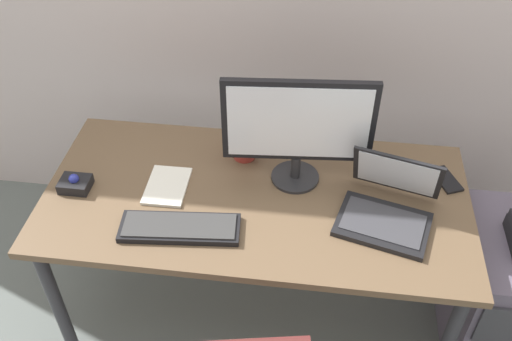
{
  "coord_description": "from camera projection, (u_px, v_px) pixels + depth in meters",
  "views": [
    {
      "loc": [
        0.19,
        -1.47,
        2.16
      ],
      "look_at": [
        0.0,
        0.0,
        0.84
      ],
      "focal_mm": 39.65,
      "sensor_mm": 36.0,
      "label": 1
    }
  ],
  "objects": [
    {
      "name": "keyboard",
      "position": [
        180.0,
        228.0,
        1.93
      ],
      "size": [
        0.42,
        0.17,
        0.03
      ],
      "color": "black",
      "rests_on": "desk"
    },
    {
      "name": "trackball_mouse",
      "position": [
        75.0,
        183.0,
        2.08
      ],
      "size": [
        0.11,
        0.09,
        0.07
      ],
      "color": "black",
      "rests_on": "desk"
    },
    {
      "name": "file_cabinet",
      "position": [
        507.0,
        291.0,
        2.26
      ],
      "size": [
        0.42,
        0.53,
        0.59
      ],
      "color": "#5E5567",
      "rests_on": "ground"
    },
    {
      "name": "monitor_main",
      "position": [
        298.0,
        127.0,
        1.97
      ],
      "size": [
        0.54,
        0.18,
        0.43
      ],
      "color": "#262628",
      "rests_on": "desk"
    },
    {
      "name": "coffee_mug",
      "position": [
        245.0,
        145.0,
        2.19
      ],
      "size": [
        0.1,
        0.09,
        0.12
      ],
      "color": "#A2322A",
      "rests_on": "desk"
    },
    {
      "name": "paper_notepad",
      "position": [
        167.0,
        186.0,
        2.09
      ],
      "size": [
        0.15,
        0.21,
        0.01
      ],
      "primitive_type": "cube",
      "rotation": [
        0.0,
        0.0,
        0.01
      ],
      "color": "white",
      "rests_on": "desk"
    },
    {
      "name": "desk",
      "position": [
        256.0,
        209.0,
        2.11
      ],
      "size": [
        1.55,
        0.76,
        0.72
      ],
      "color": "brown",
      "rests_on": "ground"
    },
    {
      "name": "ground_plane",
      "position": [
        256.0,
        310.0,
        2.54
      ],
      "size": [
        8.0,
        8.0,
        0.0
      ],
      "primitive_type": "plane",
      "color": "slate"
    },
    {
      "name": "laptop",
      "position": [
        388.0,
        205.0,
        1.95
      ],
      "size": [
        0.38,
        0.37,
        0.23
      ],
      "color": "black",
      "rests_on": "desk"
    },
    {
      "name": "cell_phone",
      "position": [
        446.0,
        180.0,
        2.12
      ],
      "size": [
        0.12,
        0.16,
        0.01
      ],
      "primitive_type": "cube",
      "rotation": [
        0.0,
        0.0,
        0.41
      ],
      "color": "black",
      "rests_on": "desk"
    }
  ]
}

